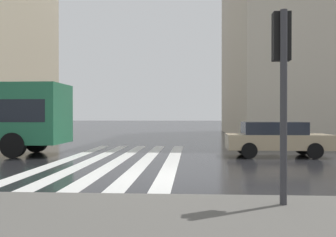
% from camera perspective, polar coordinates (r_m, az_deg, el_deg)
% --- Properties ---
extents(ground_plane, '(220.00, 220.00, 0.00)m').
position_cam_1_polar(ground_plane, '(10.69, 0.58, -8.57)').
color(ground_plane, black).
extents(zebra_crossing, '(13.00, 4.50, 0.01)m').
position_cam_1_polar(zebra_crossing, '(14.89, -7.05, -5.99)').
color(zebra_crossing, silver).
rests_on(zebra_crossing, ground_plane).
extents(traffic_signal_post, '(0.44, 0.30, 3.34)m').
position_cam_1_polar(traffic_signal_post, '(7.11, 16.37, 7.55)').
color(traffic_signal_post, '#333338').
rests_on(traffic_signal_post, sidewalk_pavement).
extents(car_champagne, '(1.85, 4.10, 1.41)m').
position_cam_1_polar(car_champagne, '(16.43, 15.57, -2.77)').
color(car_champagne, tan).
rests_on(car_champagne, ground_plane).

